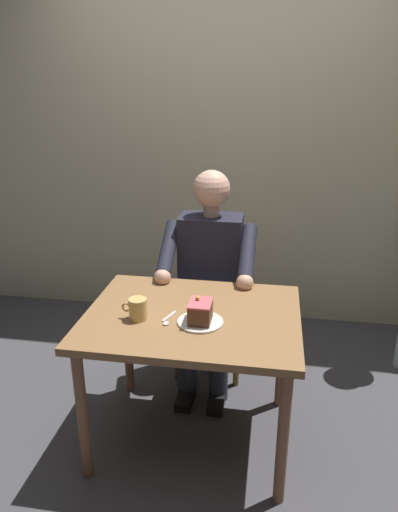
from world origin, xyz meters
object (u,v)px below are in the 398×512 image
(seated_person, at_px, (209,277))
(cake_slice, at_px, (200,311))
(coffee_cup, at_px, (138,309))
(dessert_spoon, at_px, (167,320))
(chair, at_px, (213,290))
(dining_table, at_px, (192,330))

(seated_person, distance_m, cake_slice, 0.65)
(coffee_cup, xyz_separation_m, dessert_spoon, (-0.14, -0.00, -0.05))
(dessert_spoon, bearing_deg, coffee_cup, 0.95)
(chair, height_order, dessert_spoon, chair)
(cake_slice, bearing_deg, seated_person, -85.44)
(chair, bearing_deg, seated_person, 90.00)
(dining_table, xyz_separation_m, chair, (0.00, -0.72, -0.12))
(cake_slice, relative_size, dessert_spoon, 0.91)
(cake_slice, relative_size, coffee_cup, 1.10)
(cake_slice, bearing_deg, dessert_spoon, 2.06)
(chair, height_order, cake_slice, chair)
(seated_person, relative_size, coffee_cup, 10.72)
(dining_table, bearing_deg, chair, -90.00)
(seated_person, bearing_deg, cake_slice, 94.56)
(seated_person, relative_size, cake_slice, 9.78)
(seated_person, xyz_separation_m, coffee_cup, (0.23, 0.64, 0.10))
(dining_table, relative_size, cake_slice, 7.68)
(chair, relative_size, seated_person, 0.71)
(cake_slice, xyz_separation_m, coffee_cup, (0.29, 0.01, -0.01))
(dining_table, bearing_deg, coffee_cup, 21.00)
(coffee_cup, distance_m, dessert_spoon, 0.14)
(dining_table, bearing_deg, seated_person, -90.00)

